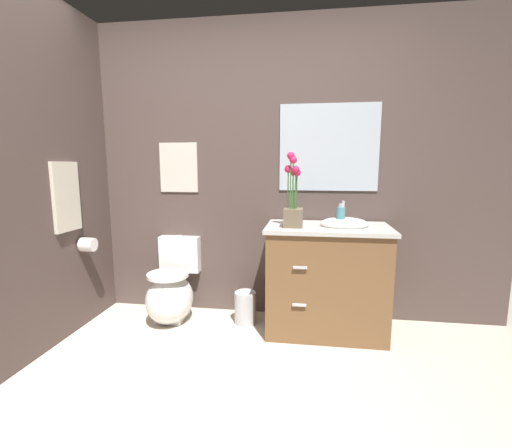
{
  "coord_description": "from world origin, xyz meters",
  "views": [
    {
      "loc": [
        0.55,
        -1.48,
        1.31
      ],
      "look_at": [
        0.14,
        1.23,
        0.86
      ],
      "focal_mm": 25.32,
      "sensor_mm": 36.0,
      "label": 1
    }
  ],
  "objects_px": {
    "flower_vase": "(293,202)",
    "hanging_towel": "(66,197)",
    "vanity_cabinet": "(327,278)",
    "wall_mirror": "(329,148)",
    "wall_poster": "(179,168)",
    "soap_bottle": "(341,217)",
    "toilet": "(172,292)",
    "trash_bin": "(245,307)",
    "toilet_paper_roll": "(88,245)"
  },
  "relations": [
    {
      "from": "vanity_cabinet",
      "to": "hanging_towel",
      "type": "bearing_deg",
      "value": -171.08
    },
    {
      "from": "hanging_towel",
      "to": "trash_bin",
      "type": "bearing_deg",
      "value": 15.27
    },
    {
      "from": "wall_mirror",
      "to": "trash_bin",
      "type": "bearing_deg",
      "value": -159.35
    },
    {
      "from": "toilet",
      "to": "wall_poster",
      "type": "relative_size",
      "value": 1.62
    },
    {
      "from": "soap_bottle",
      "to": "toilet_paper_roll",
      "type": "distance_m",
      "value": 2.0
    },
    {
      "from": "trash_bin",
      "to": "hanging_towel",
      "type": "distance_m",
      "value": 1.64
    },
    {
      "from": "soap_bottle",
      "to": "wall_poster",
      "type": "height_order",
      "value": "wall_poster"
    },
    {
      "from": "trash_bin",
      "to": "wall_mirror",
      "type": "bearing_deg",
      "value": 20.65
    },
    {
      "from": "wall_mirror",
      "to": "vanity_cabinet",
      "type": "bearing_deg",
      "value": -89.47
    },
    {
      "from": "toilet",
      "to": "wall_mirror",
      "type": "bearing_deg",
      "value": 11.75
    },
    {
      "from": "flower_vase",
      "to": "hanging_towel",
      "type": "relative_size",
      "value": 1.07
    },
    {
      "from": "wall_poster",
      "to": "hanging_towel",
      "type": "bearing_deg",
      "value": -137.89
    },
    {
      "from": "toilet_paper_roll",
      "to": "wall_poster",
      "type": "bearing_deg",
      "value": 37.3
    },
    {
      "from": "flower_vase",
      "to": "wall_poster",
      "type": "xyz_separation_m",
      "value": [
        -1.02,
        0.38,
        0.25
      ]
    },
    {
      "from": "wall_poster",
      "to": "toilet_paper_roll",
      "type": "bearing_deg",
      "value": -142.7
    },
    {
      "from": "trash_bin",
      "to": "hanging_towel",
      "type": "relative_size",
      "value": 0.52
    },
    {
      "from": "toilet",
      "to": "wall_poster",
      "type": "distance_m",
      "value": 1.08
    },
    {
      "from": "toilet",
      "to": "toilet_paper_roll",
      "type": "bearing_deg",
      "value": -162.13
    },
    {
      "from": "vanity_cabinet",
      "to": "toilet",
      "type": "bearing_deg",
      "value": 178.83
    },
    {
      "from": "toilet_paper_roll",
      "to": "toilet",
      "type": "bearing_deg",
      "value": 17.87
    },
    {
      "from": "toilet_paper_roll",
      "to": "hanging_towel",
      "type": "bearing_deg",
      "value": -111.96
    },
    {
      "from": "trash_bin",
      "to": "wall_poster",
      "type": "relative_size",
      "value": 0.64
    },
    {
      "from": "vanity_cabinet",
      "to": "wall_mirror",
      "type": "xyz_separation_m",
      "value": [
        -0.0,
        0.29,
        1.01
      ]
    },
    {
      "from": "trash_bin",
      "to": "toilet_paper_roll",
      "type": "height_order",
      "value": "toilet_paper_roll"
    },
    {
      "from": "wall_mirror",
      "to": "hanging_towel",
      "type": "relative_size",
      "value": 1.54
    },
    {
      "from": "vanity_cabinet",
      "to": "trash_bin",
      "type": "relative_size",
      "value": 3.79
    },
    {
      "from": "flower_vase",
      "to": "wall_mirror",
      "type": "distance_m",
      "value": 0.62
    },
    {
      "from": "toilet",
      "to": "flower_vase",
      "type": "xyz_separation_m",
      "value": [
        1.02,
        -0.11,
        0.8
      ]
    },
    {
      "from": "trash_bin",
      "to": "hanging_towel",
      "type": "xyz_separation_m",
      "value": [
        -1.3,
        -0.35,
        0.94
      ]
    },
    {
      "from": "flower_vase",
      "to": "soap_bottle",
      "type": "bearing_deg",
      "value": 7.76
    },
    {
      "from": "toilet",
      "to": "wall_poster",
      "type": "bearing_deg",
      "value": 90.0
    },
    {
      "from": "hanging_towel",
      "to": "vanity_cabinet",
      "type": "bearing_deg",
      "value": 8.92
    },
    {
      "from": "flower_vase",
      "to": "wall_mirror",
      "type": "relative_size",
      "value": 0.69
    },
    {
      "from": "toilet",
      "to": "toilet_paper_roll",
      "type": "distance_m",
      "value": 0.77
    },
    {
      "from": "hanging_towel",
      "to": "toilet_paper_roll",
      "type": "xyz_separation_m",
      "value": [
        0.06,
        0.14,
        -0.39
      ]
    },
    {
      "from": "toilet",
      "to": "trash_bin",
      "type": "bearing_deg",
      "value": 1.88
    },
    {
      "from": "wall_poster",
      "to": "toilet_paper_roll",
      "type": "relative_size",
      "value": 3.88
    },
    {
      "from": "toilet_paper_roll",
      "to": "vanity_cabinet",
      "type": "bearing_deg",
      "value": 5.12
    },
    {
      "from": "toilet",
      "to": "soap_bottle",
      "type": "xyz_separation_m",
      "value": [
        1.37,
        -0.06,
        0.69
      ]
    },
    {
      "from": "flower_vase",
      "to": "hanging_towel",
      "type": "distance_m",
      "value": 1.7
    },
    {
      "from": "wall_poster",
      "to": "hanging_towel",
      "type": "height_order",
      "value": "wall_poster"
    },
    {
      "from": "wall_poster",
      "to": "flower_vase",
      "type": "bearing_deg",
      "value": -20.37
    },
    {
      "from": "flower_vase",
      "to": "wall_poster",
      "type": "distance_m",
      "value": 1.12
    },
    {
      "from": "toilet",
      "to": "trash_bin",
      "type": "distance_m",
      "value": 0.64
    },
    {
      "from": "flower_vase",
      "to": "trash_bin",
      "type": "relative_size",
      "value": 2.04
    },
    {
      "from": "toilet_paper_roll",
      "to": "trash_bin",
      "type": "bearing_deg",
      "value": 9.93
    },
    {
      "from": "vanity_cabinet",
      "to": "trash_bin",
      "type": "bearing_deg",
      "value": 175.9
    },
    {
      "from": "trash_bin",
      "to": "wall_mirror",
      "type": "height_order",
      "value": "wall_mirror"
    },
    {
      "from": "flower_vase",
      "to": "trash_bin",
      "type": "xyz_separation_m",
      "value": [
        -0.39,
        0.13,
        -0.9
      ]
    },
    {
      "from": "vanity_cabinet",
      "to": "trash_bin",
      "type": "xyz_separation_m",
      "value": [
        -0.66,
        0.05,
        -0.3
      ]
    }
  ]
}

